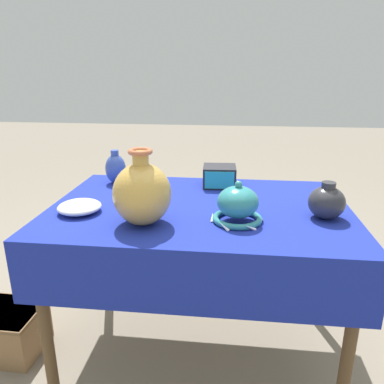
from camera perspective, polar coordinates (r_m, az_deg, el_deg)
ground_plane at (r=1.86m, az=1.06°, el=-22.11°), size 14.00×14.00×0.00m
display_table at (r=1.52m, az=1.13°, el=-4.56°), size 1.19×0.80×0.68m
vase_tall_bulbous at (r=1.31m, az=-7.62°, el=-0.16°), size 0.20×0.20×0.27m
vase_dome_bell at (r=1.34m, az=6.98°, el=-2.08°), size 0.19×0.19×0.16m
mosaic_tile_box at (r=1.75m, az=4.20°, el=2.41°), size 0.16×0.15×0.10m
jar_round_charcoal at (r=1.45m, az=19.84°, el=-1.46°), size 0.13×0.13×0.14m
bowl_shallow_porcelain at (r=1.49m, az=-16.76°, el=-2.18°), size 0.16×0.16×0.04m
jar_round_cobalt at (r=1.82m, az=-11.56°, el=3.54°), size 0.10×0.10×0.16m
wooden_crate at (r=1.95m, az=-26.80°, el=-18.12°), size 0.34×0.26×0.21m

